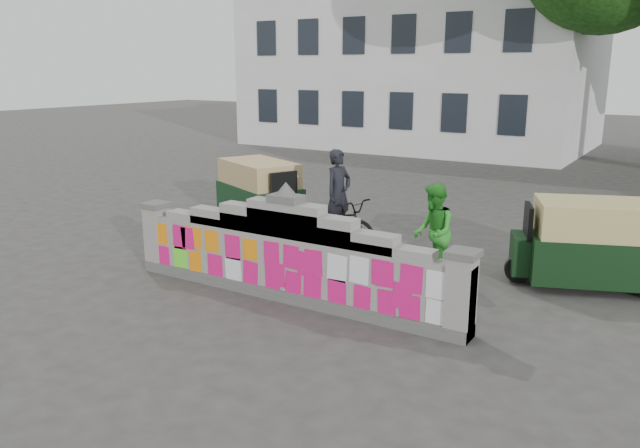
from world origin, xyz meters
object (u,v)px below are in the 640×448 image
(cyclist_rider, at_px, (338,204))
(pedestrian, at_px, (433,232))
(rickshaw_left, at_px, (261,191))
(rickshaw_right, at_px, (596,243))
(cyclist_bike, at_px, (338,222))

(cyclist_rider, height_order, pedestrian, cyclist_rider)
(cyclist_rider, distance_m, rickshaw_left, 2.95)
(cyclist_rider, bearing_deg, rickshaw_right, -75.00)
(pedestrian, xyz_separation_m, rickshaw_left, (-5.39, 1.90, -0.10))
(pedestrian, bearing_deg, rickshaw_left, -138.00)
(pedestrian, xyz_separation_m, rickshaw_right, (2.58, 1.16, -0.10))
(cyclist_bike, xyz_separation_m, pedestrian, (2.58, -0.99, 0.34))
(rickshaw_left, bearing_deg, cyclist_rider, 6.68)
(cyclist_rider, height_order, rickshaw_left, cyclist_rider)
(cyclist_bike, bearing_deg, pedestrian, -97.84)
(pedestrian, height_order, rickshaw_right, pedestrian)
(cyclist_bike, xyz_separation_m, rickshaw_right, (5.17, 0.17, 0.25))
(pedestrian, distance_m, rickshaw_left, 5.71)
(pedestrian, bearing_deg, rickshaw_right, 85.61)
(rickshaw_left, relative_size, rickshaw_right, 0.99)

